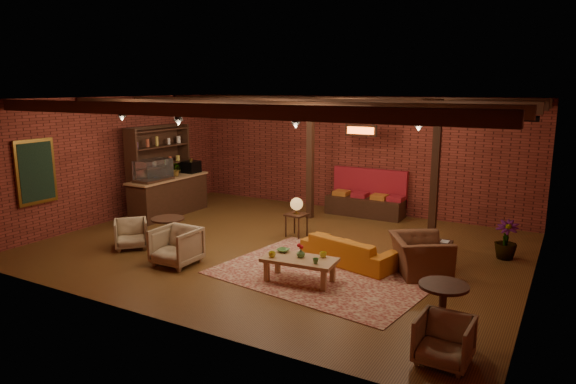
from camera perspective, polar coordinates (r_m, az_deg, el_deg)
The scene contains 29 objects.
floor at distance 11.34m, azimuth -0.88°, elevation -6.09°, with size 10.00×10.00×0.00m, color #432810.
ceiling at distance 10.80m, azimuth -0.93°, elevation 10.30°, with size 10.00×8.00×0.02m, color black.
wall_back at distance 14.51m, azimuth 7.13°, elevation 4.21°, with size 10.00×0.02×3.20m, color maroon.
wall_front at distance 7.85m, azimuth -15.87°, elevation -2.47°, with size 10.00×0.02×3.20m, color maroon.
wall_left at distance 14.13m, azimuth -18.71°, elevation 3.49°, with size 0.02×8.00×3.20m, color maroon.
wall_right at distance 9.51m, azimuth 26.08°, elevation -0.80°, with size 0.02×8.00×3.20m, color maroon.
ceiling_beams at distance 10.81m, azimuth -0.93°, elevation 9.66°, with size 9.80×6.40×0.22m, color black, non-canonical shape.
ceiling_pipe at distance 12.22m, azimuth 2.92°, elevation 8.80°, with size 0.12×0.12×9.60m, color black.
post_left at distance 13.50m, azimuth 2.49°, elevation 3.74°, with size 0.16×0.16×3.20m, color black.
post_right at distance 11.77m, azimuth 16.04°, elevation 2.13°, with size 0.16×0.16×3.20m, color black.
service_counter at distance 14.32m, azimuth -13.12°, elevation 0.65°, with size 0.80×2.50×1.60m, color black, non-canonical shape.
plant_counter at distance 14.32m, azimuth -12.36°, elevation 2.40°, with size 0.35×0.39×0.30m, color #337F33.
shelving_hutch at distance 14.59m, azimuth -14.08°, elevation 2.40°, with size 0.52×2.00×2.40m, color black, non-canonical shape.
chalkboard_menu at distance 12.68m, azimuth -26.21°, elevation 2.03°, with size 0.08×0.96×1.46m, color black.
banquette at distance 14.07m, azimuth 8.58°, elevation -0.61°, with size 2.10×0.70×1.00m, color maroon, non-canonical shape.
service_sign at distance 13.38m, azimuth 8.12°, elevation 6.79°, with size 0.86×0.06×0.30m, color #E65217.
ceiling_spotlights at distance 10.82m, azimuth -0.93°, elevation 8.50°, with size 6.40×4.40×0.28m, color black, non-canonical shape.
rug at distance 9.82m, azimuth 4.32°, elevation -8.93°, with size 3.86×2.95×0.01m, color maroon.
sofa at distance 10.26m, azimuth 6.80°, elevation -6.45°, with size 1.94×0.76×0.57m, color #BD671A.
coffee_table at distance 9.25m, azimuth 1.25°, elevation -7.63°, with size 1.36×0.77×0.70m.
side_table_lamp at distance 11.91m, azimuth 0.96°, elevation -1.68°, with size 0.49×0.49×0.93m.
round_table_left at distance 11.21m, azimuth -13.17°, elevation -3.99°, with size 0.70×0.70×0.73m.
armchair_a at distance 11.67m, azimuth -17.06°, elevation -4.31°, with size 0.68×0.63×0.70m, color #B7A78E.
armchair_b at distance 10.36m, azimuth -12.32°, elevation -5.71°, with size 0.80×0.75×0.82m, color #B7A78E.
armchair_right at distance 9.89m, azimuth 14.48°, elevation -6.18°, with size 1.12×0.73×0.98m, color brown.
side_table_book at distance 10.51m, azimuth 16.57°, elevation -5.50°, with size 0.46×0.46×0.50m.
round_table_right at distance 7.54m, azimuth 16.81°, elevation -11.66°, with size 0.68×0.68×0.80m.
armchair_far at distance 7.00m, azimuth 16.97°, elevation -15.27°, with size 0.66×0.62×0.68m, color #B7A78E.
plant_tall at distance 11.17m, azimuth 23.38°, elevation -0.98°, with size 1.34×1.34×2.39m, color #4C7F4C.
Camera 1 is at (5.47, -9.31, 3.45)m, focal length 32.00 mm.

